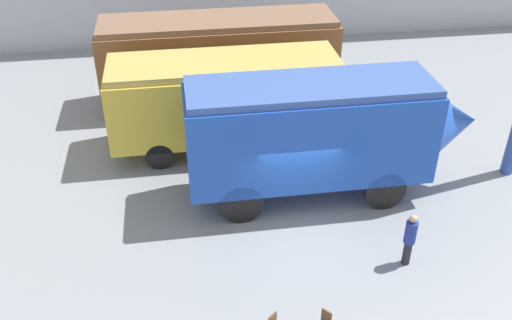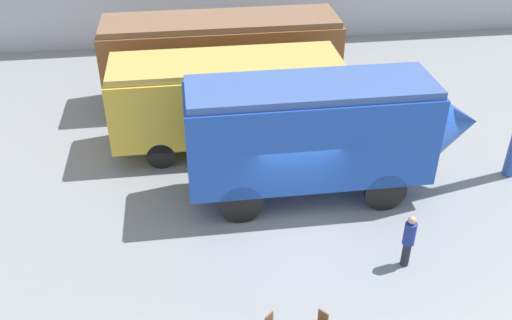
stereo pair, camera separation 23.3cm
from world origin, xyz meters
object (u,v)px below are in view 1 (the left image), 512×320
at_px(passenger_coach_wooden, 219,54).
at_px(visitor_person, 410,238).
at_px(streamlined_locomotive, 329,129).
at_px(passenger_coach_vintage, 225,96).

bearing_deg(passenger_coach_wooden, visitor_person, -69.29).
distance_m(streamlined_locomotive, visitor_person, 4.33).
bearing_deg(visitor_person, passenger_coach_vintage, 120.62).
distance_m(passenger_coach_vintage, visitor_person, 8.72).
relative_size(passenger_coach_vintage, visitor_person, 4.88).
bearing_deg(passenger_coach_vintage, visitor_person, -59.38).
height_order(passenger_coach_wooden, visitor_person, passenger_coach_wooden).
xyz_separation_m(passenger_coach_wooden, passenger_coach_vintage, (-0.14, -3.83, -0.10)).
height_order(passenger_coach_vintage, streamlined_locomotive, streamlined_locomotive).
bearing_deg(passenger_coach_vintage, passenger_coach_wooden, 87.89).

